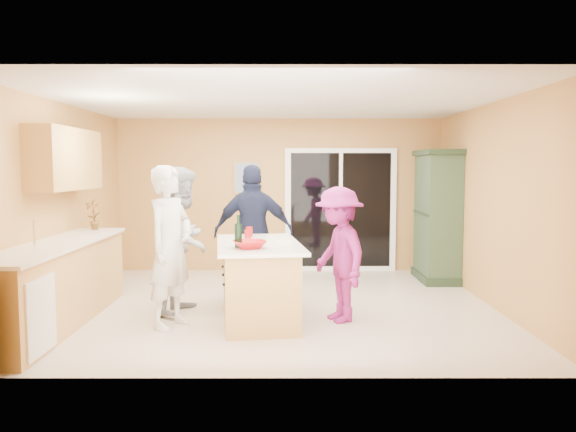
{
  "coord_description": "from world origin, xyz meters",
  "views": [
    {
      "loc": [
        0.14,
        -7.1,
        1.77
      ],
      "look_at": [
        0.15,
        0.1,
        1.15
      ],
      "focal_mm": 35.0,
      "sensor_mm": 36.0,
      "label": 1
    }
  ],
  "objects_px": {
    "woman_grey": "(183,240)",
    "woman_magenta": "(339,254)",
    "green_hutch": "(437,217)",
    "woman_white": "(170,247)",
    "kitchen_island": "(259,284)",
    "woman_navy": "(254,233)"
  },
  "relations": [
    {
      "from": "green_hutch",
      "to": "woman_white",
      "type": "height_order",
      "value": "green_hutch"
    },
    {
      "from": "woman_white",
      "to": "woman_magenta",
      "type": "height_order",
      "value": "woman_white"
    },
    {
      "from": "kitchen_island",
      "to": "woman_navy",
      "type": "bearing_deg",
      "value": 89.23
    },
    {
      "from": "kitchen_island",
      "to": "woman_white",
      "type": "bearing_deg",
      "value": -172.03
    },
    {
      "from": "green_hutch",
      "to": "woman_magenta",
      "type": "distance_m",
      "value": 2.95
    },
    {
      "from": "woman_navy",
      "to": "woman_magenta",
      "type": "relative_size",
      "value": 1.17
    },
    {
      "from": "kitchen_island",
      "to": "woman_magenta",
      "type": "relative_size",
      "value": 1.18
    },
    {
      "from": "woman_magenta",
      "to": "woman_navy",
      "type": "bearing_deg",
      "value": -155.89
    },
    {
      "from": "woman_grey",
      "to": "woman_white",
      "type": "bearing_deg",
      "value": -168.24
    },
    {
      "from": "kitchen_island",
      "to": "woman_white",
      "type": "xyz_separation_m",
      "value": [
        -0.96,
        -0.26,
        0.47
      ]
    },
    {
      "from": "kitchen_island",
      "to": "green_hutch",
      "type": "xyz_separation_m",
      "value": [
        2.68,
        2.33,
        0.57
      ]
    },
    {
      "from": "woman_grey",
      "to": "woman_magenta",
      "type": "xyz_separation_m",
      "value": [
        1.87,
        -0.42,
        -0.11
      ]
    },
    {
      "from": "woman_grey",
      "to": "woman_navy",
      "type": "bearing_deg",
      "value": -38.47
    },
    {
      "from": "green_hutch",
      "to": "woman_grey",
      "type": "xyz_separation_m",
      "value": [
        -3.62,
        -1.93,
        -0.11
      ]
    },
    {
      "from": "kitchen_island",
      "to": "woman_white",
      "type": "distance_m",
      "value": 1.1
    },
    {
      "from": "woman_white",
      "to": "woman_navy",
      "type": "relative_size",
      "value": 0.99
    },
    {
      "from": "woman_white",
      "to": "woman_magenta",
      "type": "relative_size",
      "value": 1.16
    },
    {
      "from": "kitchen_island",
      "to": "woman_navy",
      "type": "relative_size",
      "value": 1.01
    },
    {
      "from": "kitchen_island",
      "to": "green_hutch",
      "type": "relative_size",
      "value": 0.9
    },
    {
      "from": "woman_grey",
      "to": "woman_navy",
      "type": "height_order",
      "value": "woman_navy"
    },
    {
      "from": "kitchen_island",
      "to": "woman_white",
      "type": "relative_size",
      "value": 1.02
    },
    {
      "from": "woman_grey",
      "to": "woman_magenta",
      "type": "bearing_deg",
      "value": -89.15
    }
  ]
}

